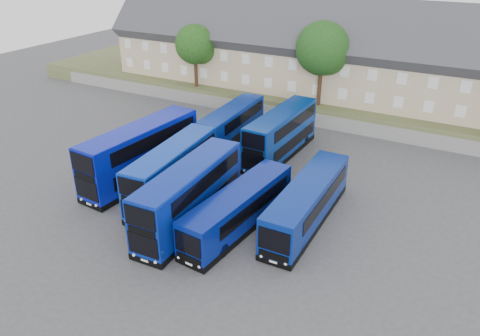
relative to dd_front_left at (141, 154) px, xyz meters
name	(u,v)px	position (x,y,z in m)	size (l,w,h in m)	color
ground	(170,226)	(6.47, -4.93, -2.36)	(120.00, 120.00, 0.00)	#45464A
retaining_wall	(296,116)	(6.47, 19.07, -1.61)	(70.00, 0.40, 1.50)	slate
earth_bank	(326,91)	(6.47, 29.07, -1.36)	(80.00, 20.00, 2.00)	#525731
terrace_row	(294,51)	(3.47, 25.07, 4.24)	(48.00, 10.40, 11.20)	tan
dd_front_left	(141,154)	(0.00, 0.00, 0.00)	(3.76, 12.25, 4.80)	#0915A5
dd_front_mid	(173,173)	(4.21, -1.22, -0.25)	(3.29, 10.94, 4.29)	#0930A8
dd_front_right	(190,197)	(7.58, -3.86, -0.15)	(3.04, 11.43, 4.51)	#082192
dd_rear_left	(232,129)	(3.46, 9.61, -0.36)	(2.73, 10.35, 4.08)	#082792
dd_rear_right	(281,135)	(8.57, 10.06, -0.20)	(2.89, 11.13, 4.39)	navy
coach_east_a	(238,210)	(11.02, -2.84, -0.85)	(3.43, 11.44, 3.08)	navy
coach_east_b	(307,204)	(15.04, 0.24, -0.76)	(2.64, 11.94, 3.26)	navy
tree_west	(196,46)	(-7.38, 20.17, 4.69)	(4.80, 4.80, 7.65)	#382314
tree_mid	(324,50)	(8.62, 20.67, 5.71)	(5.76, 5.76, 9.18)	#382314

